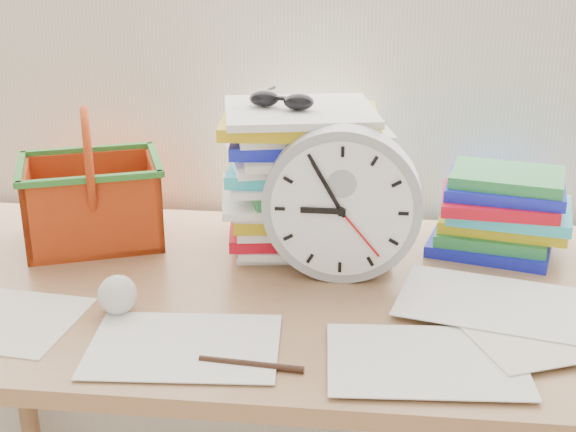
# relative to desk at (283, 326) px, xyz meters

# --- Properties ---
(desk) EXTENTS (1.40, 0.70, 0.75)m
(desk) POSITION_rel_desk_xyz_m (0.00, 0.00, 0.00)
(desk) COLOR #966C46
(desk) RESTS_ON ground
(paper_stack) EXTENTS (0.35, 0.31, 0.27)m
(paper_stack) POSITION_rel_desk_xyz_m (0.02, 0.19, 0.21)
(paper_stack) COLOR white
(paper_stack) RESTS_ON desk
(clock) EXTENTS (0.27, 0.05, 0.27)m
(clock) POSITION_rel_desk_xyz_m (0.10, 0.05, 0.21)
(clock) COLOR #9B9EA2
(clock) RESTS_ON desk
(sunglasses) EXTENTS (0.17, 0.15, 0.03)m
(sunglasses) POSITION_rel_desk_xyz_m (-0.02, 0.17, 0.36)
(sunglasses) COLOR black
(sunglasses) RESTS_ON paper_stack
(book_stack) EXTENTS (0.29, 0.25, 0.15)m
(book_stack) POSITION_rel_desk_xyz_m (0.39, 0.22, 0.15)
(book_stack) COLOR white
(book_stack) RESTS_ON desk
(basket) EXTENTS (0.32, 0.28, 0.26)m
(basket) POSITION_rel_desk_xyz_m (-0.39, 0.17, 0.20)
(basket) COLOR #C94213
(basket) RESTS_ON desk
(crumpled_ball) EXTENTS (0.06, 0.06, 0.06)m
(crumpled_ball) POSITION_rel_desk_xyz_m (-0.26, -0.12, 0.11)
(crumpled_ball) COLOR silver
(crumpled_ball) RESTS_ON desk
(pen) EXTENTS (0.15, 0.02, 0.01)m
(pen) POSITION_rel_desk_xyz_m (-0.02, -0.26, 0.08)
(pen) COLOR black
(pen) RESTS_ON desk
(scattered_papers) EXTENTS (1.26, 0.42, 0.02)m
(scattered_papers) POSITION_rel_desk_xyz_m (0.00, 0.00, 0.08)
(scattered_papers) COLOR white
(scattered_papers) RESTS_ON desk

